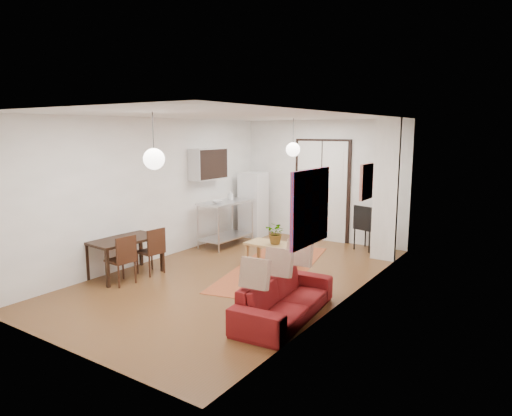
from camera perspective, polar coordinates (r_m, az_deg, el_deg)
The scene contains 27 objects.
floor at distance 8.50m, azimuth -2.20°, elevation -8.49°, with size 7.00×7.00×0.00m, color brown.
ceiling at distance 8.08m, azimuth -2.33°, elevation 11.46°, with size 4.20×7.00×0.02m, color silver.
wall_back at distance 11.17m, azimuth 8.34°, elevation 3.39°, with size 4.20×0.02×2.90m, color white.
wall_front at distance 5.76m, azimuth -23.17°, elevation -3.09°, with size 4.20×0.02×2.90m, color white.
wall_left at distance 9.54m, azimuth -12.54°, elevation 2.22°, with size 0.02×7.00×2.90m, color white.
wall_right at distance 7.15m, azimuth 11.50°, elevation -0.15°, with size 0.02×7.00×2.90m, color white.
double_doors at distance 11.16m, azimuth 8.21°, elevation 2.10°, with size 1.44×0.06×2.50m, color silver.
stub_partition at distance 9.61m, azimuth 15.90°, elevation 2.14°, with size 0.50×0.10×2.90m, color white.
wall_cabinet at distance 10.47m, azimuth -6.00°, elevation 5.51°, with size 0.35×1.00×0.70m, color silver.
painting_popart at distance 6.01m, azimuth 6.81°, elevation 0.07°, with size 0.05×1.00×1.00m, color red.
painting_abstract at distance 7.85m, azimuth 13.63°, elevation 3.21°, with size 0.05×0.50×0.60m, color beige.
poster_back at distance 10.69m, azimuth 13.88°, elevation 3.75°, with size 0.40×0.03×0.50m, color red.
print_left at distance 10.95m, azimuth -4.94°, elevation 5.96°, with size 0.03×0.44×0.54m, color olive.
pendant_back at distance 9.78m, azimuth 4.65°, elevation 7.30°, with size 0.30×0.30×0.80m.
pendant_front at distance 6.58m, azimuth -12.63°, elevation 6.01°, with size 0.30×0.30×0.80m.
kilim_rug at distance 8.98m, azimuth 2.16°, elevation -7.45°, with size 1.35×3.59×0.01m, color #AD5A2B.
sofa at distance 6.63m, azimuth 3.61°, elevation -11.19°, with size 1.97×0.77×0.57m, color maroon.
coffee_table at distance 9.06m, azimuth 1.98°, elevation -4.78°, with size 1.02×0.58×0.45m.
potted_plant at distance 8.94m, azimuth 2.54°, elevation -3.14°, with size 0.34×0.39×0.44m, color #2E6830.
kitchen_counter at distance 10.59m, azimuth -3.81°, elevation -0.98°, with size 0.70×1.37×1.04m.
bowl at distance 10.29m, azimuth -4.84°, elevation 0.81°, with size 0.24×0.24×0.06m, color white.
soap_bottle at distance 10.74m, azimuth -3.23°, elevation 1.62°, with size 0.10×0.10×0.22m, color teal.
fridge at distance 11.49m, azimuth -0.34°, elevation 0.44°, with size 0.57×0.57×1.62m, color silver.
dining_table at distance 8.69m, azimuth -16.09°, elevation -4.18°, with size 0.83×1.33×0.70m.
dining_chair_near at distance 8.79m, azimuth -12.69°, elevation -4.70°, with size 0.45×0.60×0.87m.
dining_chair_far at distance 8.34m, azimuth -16.17°, elevation -5.62°, with size 0.45×0.60×0.87m.
black_side_chair at distance 10.58m, azimuth 14.00°, elevation -1.82°, with size 0.57×0.58×1.01m.
Camera 1 is at (4.74, -6.54, 2.64)m, focal length 32.00 mm.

